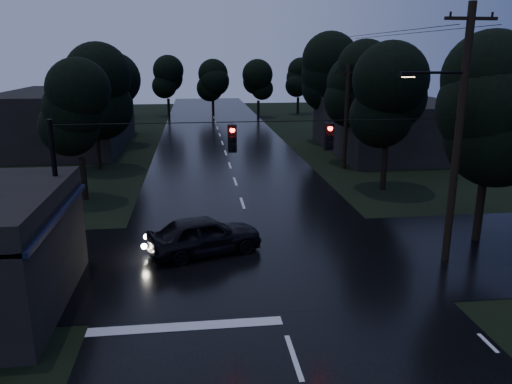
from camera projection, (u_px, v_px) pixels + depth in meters
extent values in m
cube|color=black|center=(230.00, 166.00, 37.78)|extent=(12.00, 120.00, 0.02)
cube|color=black|center=(261.00, 259.00, 20.56)|extent=(60.00, 9.00, 0.02)
cube|color=black|center=(58.00, 214.00, 16.02)|extent=(0.30, 7.00, 0.15)
cylinder|color=black|center=(28.00, 307.00, 13.58)|extent=(0.10, 0.10, 3.00)
cylinder|color=black|center=(77.00, 232.00, 19.32)|extent=(0.10, 0.10, 3.00)
cube|color=#F8AC63|center=(45.00, 252.00, 14.76)|extent=(0.06, 1.60, 0.50)
cube|color=#F8AC63|center=(67.00, 223.00, 17.35)|extent=(0.06, 1.20, 0.50)
cube|color=black|center=(389.00, 126.00, 42.66)|extent=(10.00, 14.00, 4.40)
cube|color=black|center=(67.00, 119.00, 45.04)|extent=(10.00, 16.00, 5.00)
cylinder|color=black|center=(458.00, 139.00, 19.15)|extent=(0.30, 0.30, 10.00)
cube|color=black|center=(471.00, 18.00, 17.98)|extent=(2.00, 0.12, 0.12)
cylinder|color=black|center=(437.00, 73.00, 18.35)|extent=(2.20, 0.10, 0.10)
cube|color=black|center=(408.00, 74.00, 18.24)|extent=(0.60, 0.25, 0.18)
cube|color=#FFB266|center=(408.00, 77.00, 18.27)|extent=(0.45, 0.18, 0.03)
cylinder|color=black|center=(346.00, 118.00, 35.84)|extent=(0.30, 0.30, 7.50)
cube|color=black|center=(348.00, 73.00, 35.00)|extent=(2.00, 0.12, 0.12)
cylinder|color=black|center=(58.00, 203.00, 17.93)|extent=(0.18, 0.18, 6.00)
cylinder|color=black|center=(265.00, 122.00, 18.06)|extent=(15.00, 0.03, 0.03)
cube|color=black|center=(232.00, 139.00, 18.08)|extent=(0.32, 0.25, 1.00)
sphere|color=#FF0C07|center=(232.00, 139.00, 17.93)|extent=(0.18, 0.18, 0.18)
cube|color=black|center=(329.00, 137.00, 18.50)|extent=(0.32, 0.25, 1.00)
sphere|color=#FF0C07|center=(330.00, 137.00, 18.36)|extent=(0.18, 0.18, 0.18)
cylinder|color=black|center=(479.00, 211.00, 22.32)|extent=(0.36, 0.36, 2.80)
sphere|color=black|center=(489.00, 135.00, 21.41)|extent=(4.48, 4.48, 4.48)
sphere|color=black|center=(492.00, 107.00, 21.09)|extent=(4.48, 4.48, 4.48)
sphere|color=black|center=(496.00, 78.00, 20.77)|extent=(4.48, 4.48, 4.48)
cylinder|color=black|center=(84.00, 179.00, 28.75)|extent=(0.36, 0.36, 2.45)
sphere|color=black|center=(79.00, 127.00, 27.95)|extent=(3.92, 3.92, 3.92)
sphere|color=black|center=(77.00, 108.00, 27.67)|extent=(3.92, 3.92, 3.92)
sphere|color=black|center=(75.00, 89.00, 27.39)|extent=(3.92, 3.92, 3.92)
cylinder|color=black|center=(98.00, 152.00, 36.31)|extent=(0.36, 0.36, 2.62)
sphere|color=black|center=(94.00, 107.00, 35.46)|extent=(4.20, 4.20, 4.20)
sphere|color=black|center=(93.00, 91.00, 35.16)|extent=(4.20, 4.20, 4.20)
sphere|color=black|center=(92.00, 75.00, 34.86)|extent=(4.20, 4.20, 4.20)
cylinder|color=black|center=(111.00, 130.00, 45.78)|extent=(0.36, 0.36, 2.80)
sphere|color=black|center=(108.00, 93.00, 44.87)|extent=(4.48, 4.48, 4.48)
sphere|color=black|center=(107.00, 79.00, 44.55)|extent=(4.48, 4.48, 4.48)
sphere|color=black|center=(106.00, 65.00, 44.23)|extent=(4.48, 4.48, 4.48)
cylinder|color=black|center=(384.00, 169.00, 30.83)|extent=(0.36, 0.36, 2.62)
sphere|color=black|center=(388.00, 117.00, 29.98)|extent=(4.20, 4.20, 4.20)
sphere|color=black|center=(389.00, 98.00, 29.68)|extent=(4.20, 4.20, 4.20)
sphere|color=black|center=(390.00, 79.00, 29.38)|extent=(4.20, 4.20, 4.20)
cylinder|color=black|center=(353.00, 145.00, 38.53)|extent=(0.36, 0.36, 2.80)
sphere|color=black|center=(356.00, 100.00, 37.63)|extent=(4.48, 4.48, 4.48)
sphere|color=black|center=(357.00, 84.00, 37.31)|extent=(4.48, 4.48, 4.48)
sphere|color=black|center=(358.00, 68.00, 36.99)|extent=(4.48, 4.48, 4.48)
cylinder|color=black|center=(328.00, 126.00, 48.15)|extent=(0.36, 0.36, 2.97)
sphere|color=black|center=(329.00, 88.00, 47.18)|extent=(4.76, 4.76, 4.76)
sphere|color=black|center=(330.00, 74.00, 46.84)|extent=(4.76, 4.76, 4.76)
sphere|color=black|center=(330.00, 60.00, 46.50)|extent=(4.76, 4.76, 4.76)
imported|color=black|center=(204.00, 235.00, 20.95)|extent=(5.19, 3.36, 1.64)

